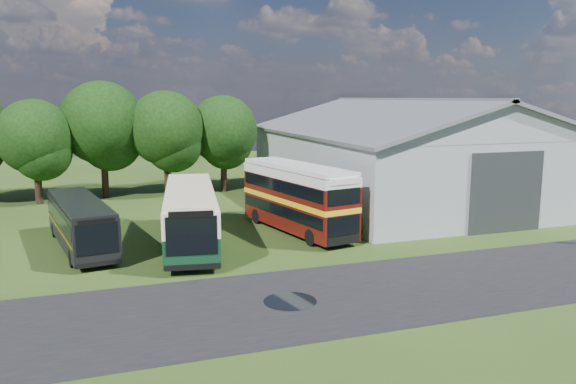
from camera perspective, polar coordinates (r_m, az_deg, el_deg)
name	(u,v)px	position (r m, az deg, el deg)	size (l,w,h in m)	color
ground	(299,276)	(26.57, 1.12, -8.54)	(120.00, 120.00, 0.00)	#243D13
asphalt_road	(387,289)	(25.19, 10.05, -9.72)	(60.00, 8.00, 0.02)	black
puddle	(290,302)	(23.43, 0.21, -11.08)	(2.20, 2.20, 0.01)	black
storage_shed	(405,148)	(46.42, 11.76, 4.35)	(18.80, 24.80, 8.15)	gray
tree_left_b	(35,137)	(47.46, -24.34, 5.13)	(5.78, 5.78, 8.16)	black
tree_mid	(102,123)	(48.52, -18.37, 6.68)	(6.80, 6.80, 9.60)	black
tree_right_a	(166,129)	(47.89, -12.30, 6.31)	(6.26, 6.26, 8.83)	black
tree_right_b	(223,130)	(49.54, -6.62, 6.29)	(5.98, 5.98, 8.45)	black
shrub_front	(352,237)	(33.99, 6.49, -4.53)	(1.70, 1.70, 1.70)	#194714
shrub_mid	(338,229)	(35.75, 5.11, -3.80)	(1.60, 1.60, 1.60)	#194714
shrub_back	(326,223)	(37.54, 3.85, -3.13)	(1.80, 1.80, 1.80)	#194714
bus_green_single	(190,215)	(32.06, -9.89, -2.28)	(4.54, 12.15, 3.27)	black
bus_maroon_double	(297,199)	(34.60, 0.93, -0.67)	(4.37, 10.07, 4.20)	black
bus_dark_single	(81,223)	(32.95, -20.33, -2.96)	(3.92, 10.06, 2.71)	black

